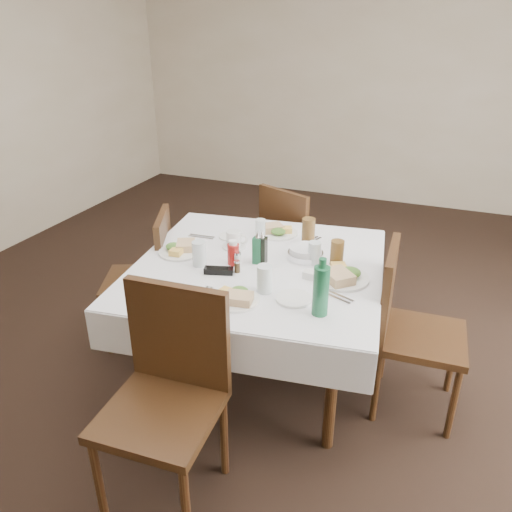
# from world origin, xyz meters

# --- Properties ---
(ground_plane) EXTENTS (7.00, 7.00, 0.00)m
(ground_plane) POSITION_xyz_m (0.00, 0.00, 0.00)
(ground_plane) COLOR black
(room_shell) EXTENTS (6.04, 7.04, 2.80)m
(room_shell) POSITION_xyz_m (0.00, 0.00, 1.71)
(room_shell) COLOR tan
(room_shell) RESTS_ON ground
(dining_table) EXTENTS (1.55, 1.55, 0.76)m
(dining_table) POSITION_xyz_m (-0.03, -0.16, 0.69)
(dining_table) COLOR black
(dining_table) RESTS_ON ground
(chair_north) EXTENTS (0.58, 0.58, 0.93)m
(chair_north) POSITION_xyz_m (-0.12, 0.77, 0.53)
(chair_north) COLOR black
(chair_north) RESTS_ON ground
(chair_south) EXTENTS (0.50, 0.50, 1.01)m
(chair_south) POSITION_xyz_m (-0.10, -1.06, 0.58)
(chair_south) COLOR black
(chair_south) RESTS_ON ground
(chair_east) EXTENTS (0.48, 0.48, 0.96)m
(chair_east) POSITION_xyz_m (0.81, -0.11, 0.55)
(chair_east) COLOR black
(chair_east) RESTS_ON ground
(chair_west) EXTENTS (0.57, 0.57, 0.91)m
(chair_west) POSITION_xyz_m (-0.84, -0.06, 0.52)
(chair_west) COLOR black
(chair_west) RESTS_ON ground
(meal_north) EXTENTS (0.26, 0.26, 0.06)m
(meal_north) POSITION_xyz_m (-0.08, 0.29, 0.78)
(meal_north) COLOR white
(meal_north) RESTS_ON dining_table
(meal_south) EXTENTS (0.25, 0.25, 0.05)m
(meal_south) POSITION_xyz_m (0.02, -0.58, 0.78)
(meal_south) COLOR white
(meal_south) RESTS_ON dining_table
(meal_east) EXTENTS (0.30, 0.30, 0.07)m
(meal_east) POSITION_xyz_m (0.45, -0.18, 0.79)
(meal_east) COLOR white
(meal_east) RESTS_ON dining_table
(meal_west) EXTENTS (0.26, 0.26, 0.06)m
(meal_west) POSITION_xyz_m (-0.52, -0.19, 0.78)
(meal_west) COLOR white
(meal_west) RESTS_ON dining_table
(side_plate_a) EXTENTS (0.16, 0.16, 0.01)m
(side_plate_a) POSITION_xyz_m (-0.33, 0.14, 0.77)
(side_plate_a) COLOR white
(side_plate_a) RESTS_ON dining_table
(side_plate_b) EXTENTS (0.18, 0.18, 0.01)m
(side_plate_b) POSITION_xyz_m (0.28, -0.47, 0.77)
(side_plate_b) COLOR white
(side_plate_b) RESTS_ON dining_table
(water_n) EXTENTS (0.06, 0.06, 0.12)m
(water_n) POSITION_xyz_m (-0.16, 0.21, 0.82)
(water_n) COLOR silver
(water_n) RESTS_ON dining_table
(water_s) EXTENTS (0.08, 0.08, 0.15)m
(water_s) POSITION_xyz_m (0.12, -0.44, 0.83)
(water_s) COLOR silver
(water_s) RESTS_ON dining_table
(water_e) EXTENTS (0.07, 0.07, 0.13)m
(water_e) POSITION_xyz_m (0.26, -0.03, 0.83)
(water_e) COLOR silver
(water_e) RESTS_ON dining_table
(water_w) EXTENTS (0.08, 0.08, 0.14)m
(water_w) POSITION_xyz_m (-0.33, -0.30, 0.83)
(water_w) COLOR silver
(water_w) RESTS_ON dining_table
(iced_tea_a) EXTENTS (0.08, 0.08, 0.17)m
(iced_tea_a) POSITION_xyz_m (0.15, 0.21, 0.85)
(iced_tea_a) COLOR brown
(iced_tea_a) RESTS_ON dining_table
(iced_tea_b) EXTENTS (0.08, 0.08, 0.16)m
(iced_tea_b) POSITION_xyz_m (0.39, -0.03, 0.84)
(iced_tea_b) COLOR brown
(iced_tea_b) RESTS_ON dining_table
(bread_basket) EXTENTS (0.21, 0.21, 0.07)m
(bread_basket) POSITION_xyz_m (0.20, 0.02, 0.79)
(bread_basket) COLOR silver
(bread_basket) RESTS_ON dining_table
(oil_cruet_dark) EXTENTS (0.05, 0.05, 0.20)m
(oil_cruet_dark) POSITION_xyz_m (-0.01, -0.14, 0.85)
(oil_cruet_dark) COLOR black
(oil_cruet_dark) RESTS_ON dining_table
(oil_cruet_green) EXTENTS (0.05, 0.05, 0.20)m
(oil_cruet_green) POSITION_xyz_m (-0.04, -0.15, 0.85)
(oil_cruet_green) COLOR #1C603C
(oil_cruet_green) RESTS_ON dining_table
(ketchup_bottle) EXTENTS (0.07, 0.07, 0.14)m
(ketchup_bottle) POSITION_xyz_m (-0.16, -0.21, 0.83)
(ketchup_bottle) COLOR #B11A18
(ketchup_bottle) RESTS_ON dining_table
(salt_shaker) EXTENTS (0.04, 0.04, 0.08)m
(salt_shaker) POSITION_xyz_m (-0.13, -0.23, 0.80)
(salt_shaker) COLOR white
(salt_shaker) RESTS_ON dining_table
(pepper_shaker) EXTENTS (0.03, 0.03, 0.07)m
(pepper_shaker) POSITION_xyz_m (-0.10, -0.30, 0.80)
(pepper_shaker) COLOR #3D2B18
(pepper_shaker) RESTS_ON dining_table
(coffee_mug) EXTENTS (0.16, 0.14, 0.11)m
(coffee_mug) POSITION_xyz_m (-0.25, 0.00, 0.81)
(coffee_mug) COLOR white
(coffee_mug) RESTS_ON dining_table
(sunglasses) EXTENTS (0.17, 0.09, 0.03)m
(sunglasses) POSITION_xyz_m (-0.19, -0.35, 0.78)
(sunglasses) COLOR black
(sunglasses) RESTS_ON dining_table
(green_bottle) EXTENTS (0.08, 0.08, 0.29)m
(green_bottle) POSITION_xyz_m (0.43, -0.55, 0.89)
(green_bottle) COLOR #1C603C
(green_bottle) RESTS_ON dining_table
(sugar_caddy) EXTENTS (0.09, 0.05, 0.04)m
(sugar_caddy) POSITION_xyz_m (0.30, -0.22, 0.78)
(sugar_caddy) COLOR white
(sugar_caddy) RESTS_ON dining_table
(cutlery_n) EXTENTS (0.09, 0.16, 0.01)m
(cutlery_n) POSITION_xyz_m (0.17, 0.26, 0.77)
(cutlery_n) COLOR silver
(cutlery_n) RESTS_ON dining_table
(cutlery_s) EXTENTS (0.05, 0.16, 0.01)m
(cutlery_s) POSITION_xyz_m (-0.17, -0.59, 0.77)
(cutlery_s) COLOR silver
(cutlery_s) RESTS_ON dining_table
(cutlery_e) EXTENTS (0.20, 0.12, 0.01)m
(cutlery_e) POSITION_xyz_m (0.47, -0.36, 0.77)
(cutlery_e) COLOR silver
(cutlery_e) RESTS_ON dining_table
(cutlery_w) EXTENTS (0.17, 0.05, 0.01)m
(cutlery_w) POSITION_xyz_m (-0.51, 0.06, 0.77)
(cutlery_w) COLOR silver
(cutlery_w) RESTS_ON dining_table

